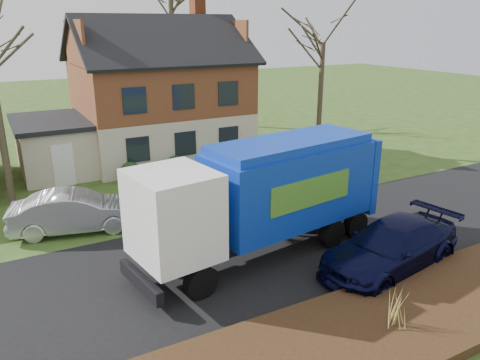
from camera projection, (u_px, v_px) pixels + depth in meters
name	position (u px, v px, depth m)	size (l,w,h in m)	color
ground	(246.00, 257.00, 16.08)	(120.00, 120.00, 0.00)	#2F4918
road	(246.00, 256.00, 16.08)	(80.00, 7.00, 0.02)	black
mulch_verge	(350.00, 340.00, 11.62)	(80.00, 3.50, 0.30)	black
main_house	(152.00, 89.00, 27.06)	(12.95, 8.95, 9.26)	#BEB399
garbage_truck	(268.00, 192.00, 15.66)	(9.42, 3.74, 3.93)	black
silver_sedan	(75.00, 211.00, 17.87)	(1.67, 4.79, 1.58)	#AFB2B7
navy_wagon	(391.00, 247.00, 15.05)	(2.21, 5.43, 1.58)	black
tree_front_east	(324.00, 23.00, 27.02)	(3.38, 3.38, 9.38)	#433828
grass_clump_mid	(398.00, 309.00, 11.74)	(0.37, 0.30, 1.03)	tan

